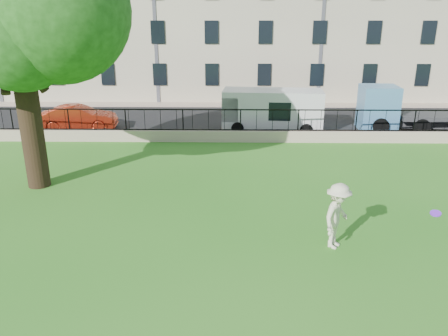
{
  "coord_description": "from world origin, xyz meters",
  "views": [
    {
      "loc": [
        -0.47,
        -10.25,
        6.2
      ],
      "look_at": [
        -0.71,
        3.5,
        1.45
      ],
      "focal_mm": 35.0,
      "sensor_mm": 36.0,
      "label": 1
    }
  ],
  "objects_px": {
    "red_sedan": "(79,118)",
    "white_van": "(272,111)",
    "man": "(337,216)",
    "blue_truck": "(414,109)",
    "frisbee": "(436,213)"
  },
  "relations": [
    {
      "from": "red_sedan",
      "to": "man",
      "type": "bearing_deg",
      "value": -145.18
    },
    {
      "from": "frisbee",
      "to": "red_sedan",
      "type": "height_order",
      "value": "frisbee"
    },
    {
      "from": "man",
      "to": "frisbee",
      "type": "distance_m",
      "value": 2.48
    },
    {
      "from": "blue_truck",
      "to": "red_sedan",
      "type": "bearing_deg",
      "value": -175.77
    },
    {
      "from": "white_van",
      "to": "blue_truck",
      "type": "height_order",
      "value": "blue_truck"
    },
    {
      "from": "man",
      "to": "white_van",
      "type": "xyz_separation_m",
      "value": [
        -0.64,
        13.53,
        0.21
      ]
    },
    {
      "from": "red_sedan",
      "to": "blue_truck",
      "type": "height_order",
      "value": "blue_truck"
    },
    {
      "from": "man",
      "to": "red_sedan",
      "type": "distance_m",
      "value": 17.97
    },
    {
      "from": "red_sedan",
      "to": "white_van",
      "type": "height_order",
      "value": "white_van"
    },
    {
      "from": "man",
      "to": "red_sedan",
      "type": "xyz_separation_m",
      "value": [
        -11.82,
        13.53,
        -0.25
      ]
    },
    {
      "from": "red_sedan",
      "to": "white_van",
      "type": "xyz_separation_m",
      "value": [
        11.18,
        0.0,
        0.46
      ]
    },
    {
      "from": "blue_truck",
      "to": "white_van",
      "type": "bearing_deg",
      "value": -174.82
    },
    {
      "from": "frisbee",
      "to": "red_sedan",
      "type": "relative_size",
      "value": 0.06
    },
    {
      "from": "frisbee",
      "to": "white_van",
      "type": "height_order",
      "value": "white_van"
    },
    {
      "from": "white_van",
      "to": "frisbee",
      "type": "bearing_deg",
      "value": -73.96
    }
  ]
}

